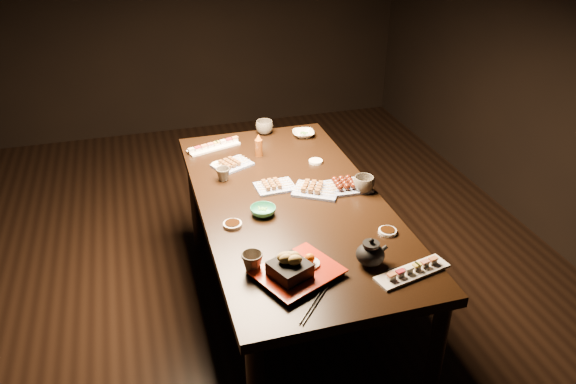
% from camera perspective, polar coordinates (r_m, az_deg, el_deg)
% --- Properties ---
extents(ground, '(5.00, 5.00, 0.00)m').
position_cam_1_polar(ground, '(3.47, -3.60, -9.19)').
color(ground, black).
rests_on(ground, ground).
extents(dining_table, '(1.00, 1.85, 0.75)m').
position_cam_1_polar(dining_table, '(3.01, 0.27, -7.00)').
color(dining_table, black).
rests_on(dining_table, ground).
extents(sushi_platter_near, '(0.34, 0.16, 0.04)m').
position_cam_1_polar(sushi_platter_near, '(2.36, 12.54, -7.67)').
color(sushi_platter_near, white).
rests_on(sushi_platter_near, dining_table).
extents(sushi_platter_far, '(0.33, 0.18, 0.04)m').
position_cam_1_polar(sushi_platter_far, '(3.36, -7.57, 4.74)').
color(sushi_platter_far, white).
rests_on(sushi_platter_far, dining_table).
extents(yakitori_plate_center, '(0.21, 0.15, 0.05)m').
position_cam_1_polar(yakitori_plate_center, '(2.90, -1.34, 0.86)').
color(yakitori_plate_center, '#828EB6').
rests_on(yakitori_plate_center, dining_table).
extents(yakitori_plate_right, '(0.28, 0.26, 0.06)m').
position_cam_1_polar(yakitori_plate_right, '(2.86, 2.88, 0.50)').
color(yakitori_plate_right, '#828EB6').
rests_on(yakitori_plate_right, dining_table).
extents(yakitori_plate_left, '(0.25, 0.22, 0.05)m').
position_cam_1_polar(yakitori_plate_left, '(3.14, -5.68, 3.07)').
color(yakitori_plate_left, '#828EB6').
rests_on(yakitori_plate_left, dining_table).
extents(tsukune_plate, '(0.24, 0.18, 0.06)m').
position_cam_1_polar(tsukune_plate, '(2.91, 6.10, 0.90)').
color(tsukune_plate, '#828EB6').
rests_on(tsukune_plate, dining_table).
extents(edamame_bowl_green, '(0.13, 0.13, 0.04)m').
position_cam_1_polar(edamame_bowl_green, '(2.68, -2.55, -1.92)').
color(edamame_bowl_green, '#32986F').
rests_on(edamame_bowl_green, dining_table).
extents(edamame_bowl_cream, '(0.15, 0.15, 0.03)m').
position_cam_1_polar(edamame_bowl_cream, '(3.50, 1.57, 5.94)').
color(edamame_bowl_cream, beige).
rests_on(edamame_bowl_cream, dining_table).
extents(tempura_tray, '(0.40, 0.37, 0.12)m').
position_cam_1_polar(tempura_tray, '(2.27, 1.00, -7.33)').
color(tempura_tray, black).
rests_on(tempura_tray, dining_table).
extents(teacup_near_left, '(0.12, 0.12, 0.08)m').
position_cam_1_polar(teacup_near_left, '(2.31, -3.66, -7.12)').
color(teacup_near_left, '#514A3E').
rests_on(teacup_near_left, dining_table).
extents(teacup_mid_right, '(0.14, 0.14, 0.08)m').
position_cam_1_polar(teacup_mid_right, '(2.89, 7.70, 0.80)').
color(teacup_mid_right, '#514A3E').
rests_on(teacup_mid_right, dining_table).
extents(teacup_far_left, '(0.09, 0.09, 0.07)m').
position_cam_1_polar(teacup_far_left, '(2.99, -6.61, 1.80)').
color(teacup_far_left, '#514A3E').
rests_on(teacup_far_left, dining_table).
extents(teacup_far_right, '(0.11, 0.11, 0.08)m').
position_cam_1_polar(teacup_far_right, '(3.52, -2.41, 6.59)').
color(teacup_far_right, '#514A3E').
rests_on(teacup_far_right, dining_table).
extents(teapot, '(0.16, 0.16, 0.12)m').
position_cam_1_polar(teapot, '(2.36, 8.38, -6.01)').
color(teapot, black).
rests_on(teapot, dining_table).
extents(condiment_bottle, '(0.06, 0.06, 0.13)m').
position_cam_1_polar(condiment_bottle, '(3.23, -3.00, 4.78)').
color(condiment_bottle, '#64300D').
rests_on(condiment_bottle, dining_table).
extents(sauce_dish_west, '(0.11, 0.11, 0.02)m').
position_cam_1_polar(sauce_dish_west, '(2.61, -5.66, -3.30)').
color(sauce_dish_west, white).
rests_on(sauce_dish_west, dining_table).
extents(sauce_dish_east, '(0.10, 0.10, 0.01)m').
position_cam_1_polar(sauce_dish_east, '(3.17, 2.83, 3.13)').
color(sauce_dish_east, white).
rests_on(sauce_dish_east, dining_table).
extents(sauce_dish_se, '(0.10, 0.10, 0.01)m').
position_cam_1_polar(sauce_dish_se, '(2.59, 10.07, -3.96)').
color(sauce_dish_se, white).
rests_on(sauce_dish_se, dining_table).
extents(sauce_dish_nw, '(0.09, 0.09, 0.02)m').
position_cam_1_polar(sauce_dish_nw, '(3.15, -7.03, 2.73)').
color(sauce_dish_nw, white).
rests_on(sauce_dish_nw, dining_table).
extents(chopsticks_near, '(0.17, 0.19, 0.01)m').
position_cam_1_polar(chopsticks_near, '(2.16, 2.65, -11.37)').
color(chopsticks_near, black).
rests_on(chopsticks_near, dining_table).
extents(chopsticks_se, '(0.24, 0.03, 0.01)m').
position_cam_1_polar(chopsticks_se, '(2.40, 12.79, -7.37)').
color(chopsticks_se, black).
rests_on(chopsticks_se, dining_table).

